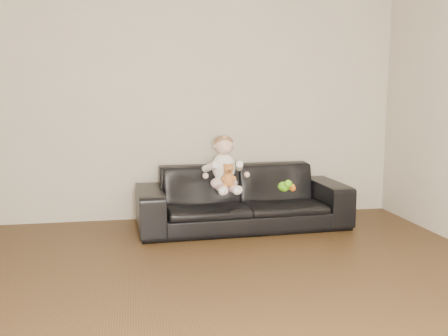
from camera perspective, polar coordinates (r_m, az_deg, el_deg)
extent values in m
plane|color=beige|center=(5.28, -6.77, 8.15)|extent=(5.00, 0.00, 5.00)
imported|color=black|center=(4.99, 2.10, -3.36)|extent=(2.11, 0.90, 0.61)
ellipsoid|color=#FED6DB|center=(4.82, 0.00, -1.75)|extent=(0.30, 0.27, 0.14)
ellipsoid|color=white|center=(4.81, -0.03, 0.09)|extent=(0.26, 0.22, 0.27)
sphere|color=beige|center=(4.77, 0.00, 2.61)|extent=(0.21, 0.21, 0.18)
ellipsoid|color=#8C603F|center=(4.78, -0.02, 2.95)|extent=(0.21, 0.21, 0.13)
cylinder|color=#FED6DB|center=(4.65, -0.29, -2.40)|extent=(0.11, 0.23, 0.09)
cylinder|color=#FED6DB|center=(4.67, 1.04, -2.36)|extent=(0.11, 0.23, 0.09)
sphere|color=white|center=(4.54, -0.18, -2.68)|extent=(0.09, 0.09, 0.07)
sphere|color=white|center=(4.56, 1.46, -2.62)|extent=(0.09, 0.09, 0.07)
cylinder|color=white|center=(4.73, -1.61, 0.14)|extent=(0.10, 0.20, 0.12)
cylinder|color=white|center=(4.78, 1.78, 0.23)|extent=(0.10, 0.20, 0.12)
ellipsoid|color=#B26C33|center=(4.65, 0.50, -1.31)|extent=(0.15, 0.14, 0.14)
sphere|color=#B26C33|center=(4.62, 0.53, -0.14)|extent=(0.12, 0.12, 0.09)
sphere|color=#B26C33|center=(4.61, 0.11, 0.29)|extent=(0.05, 0.05, 0.04)
sphere|color=#B26C33|center=(4.63, 0.90, 0.31)|extent=(0.05, 0.05, 0.04)
sphere|color=#593819|center=(4.58, 0.62, -0.33)|extent=(0.05, 0.05, 0.04)
ellipsoid|color=#64CD18|center=(4.81, 6.85, -2.12)|extent=(0.13, 0.15, 0.10)
sphere|color=#C75E17|center=(4.82, 7.84, -2.32)|extent=(0.07, 0.07, 0.06)
cylinder|color=blue|center=(4.95, 7.38, -2.30)|extent=(0.11, 0.11, 0.01)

